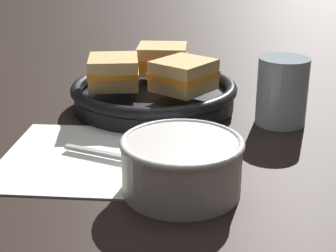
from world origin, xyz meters
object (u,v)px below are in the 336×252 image
soup_bowl (182,162)px  skillet (154,94)px  sandwich_near_left (114,72)px  drinking_glass (282,91)px  sandwich_far_left (162,59)px  sandwich_near_right (186,75)px  spoon (135,160)px

soup_bowl → skillet: bearing=113.6°
sandwich_near_left → drinking_glass: drinking_glass is taller
soup_bowl → sandwich_near_left: size_ratio=1.28×
skillet → drinking_glass: 0.20m
drinking_glass → soup_bowl: bearing=-109.2°
sandwich_far_left → sandwich_near_right: bearing=-55.1°
spoon → sandwich_near_right: size_ratio=1.36×
spoon → sandwich_far_left: 0.29m
sandwich_near_left → spoon: bearing=-61.4°
spoon → sandwich_near_right: (0.01, 0.19, 0.06)m
soup_bowl → sandwich_near_left: sandwich_near_left is taller
soup_bowl → sandwich_near_right: size_ratio=1.26×
spoon → skillet: bearing=110.4°
sandwich_near_right → drinking_glass: drinking_glass is taller
spoon → skillet: 0.22m
spoon → skillet: (-0.05, 0.22, 0.01)m
sandwich_far_left → sandwich_near_left: bearing=-115.1°
sandwich_near_right → drinking_glass: 0.14m
spoon → drinking_glass: 0.26m
sandwich_near_right → drinking_glass: size_ratio=1.08×
skillet → sandwich_near_left: sandwich_near_left is taller
sandwich_near_left → drinking_glass: size_ratio=1.06×
sandwich_far_left → drinking_glass: drinking_glass is taller
sandwich_near_right → drinking_glass: bearing=4.1°
spoon → sandwich_near_left: sandwich_near_left is taller
soup_bowl → sandwich_near_right: sandwich_near_right is taller
sandwich_near_left → sandwich_near_right: (0.11, 0.01, 0.00)m
soup_bowl → sandwich_near_left: 0.29m
soup_bowl → sandwich_far_left: size_ratio=1.37×
spoon → drinking_glass: drinking_glass is taller
soup_bowl → drinking_glass: (0.09, 0.25, 0.01)m
skillet → sandwich_near_left: 0.08m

